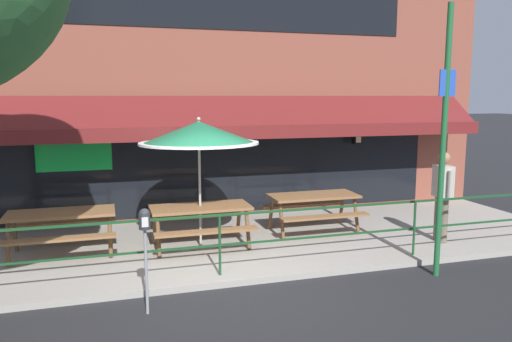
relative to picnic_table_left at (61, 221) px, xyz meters
The scene contains 11 objects.
ground_plane 3.26m from the picnic_table_left, 40.80° to the right, with size 120.00×120.00×0.00m, color #232326.
patio_deck 2.50m from the picnic_table_left, ahead, with size 15.00×4.00×0.10m, color #9E998E.
restaurant_building 4.29m from the picnic_table_left, 41.69° to the left, with size 15.00×1.60×7.11m.
patio_railing 2.99m from the picnic_table_left, 36.45° to the right, with size 13.84×0.04×0.97m.
picnic_table_left is the anchor object (origin of this frame).
picnic_table_centre 2.41m from the picnic_table_left, ahead, with size 1.80×1.42×0.76m.
picnic_table_right 4.79m from the picnic_table_left, ahead, with size 1.80×1.42×0.76m.
patio_umbrella_centre 2.82m from the picnic_table_left, ahead, with size 2.14×2.14×2.38m.
pedestrian_walking 6.94m from the picnic_table_left, 10.10° to the right, with size 0.29×0.62×1.71m.
parking_meter_near 2.95m from the picnic_table_left, 64.99° to the right, with size 0.15×0.16×1.42m.
street_sign_pole 6.47m from the picnic_table_left, 23.65° to the right, with size 0.28×0.09×4.22m.
Camera 1 is at (-1.61, -6.94, 2.85)m, focal length 35.00 mm.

